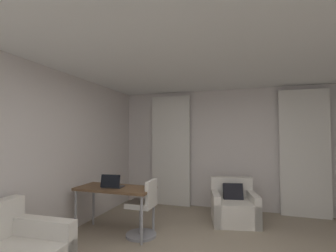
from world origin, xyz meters
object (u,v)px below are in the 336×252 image
at_px(desk_chair, 144,211).
at_px(laptop, 112,185).
at_px(desk, 115,192).
at_px(armchair, 234,207).

bearing_deg(desk_chair, laptop, -171.76).
bearing_deg(desk_chair, desk, -175.95).
relative_size(armchair, desk_chair, 1.05).
bearing_deg(armchair, laptop, -147.28).
relative_size(desk, desk_chair, 1.42).
xyz_separation_m(desk, laptop, (-0.03, -0.04, 0.12)).
distance_m(armchair, desk, 2.17).
distance_m(desk, laptop, 0.13).
xyz_separation_m(desk, desk_chair, (0.49, 0.03, -0.28)).
relative_size(desk_chair, laptop, 2.54).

